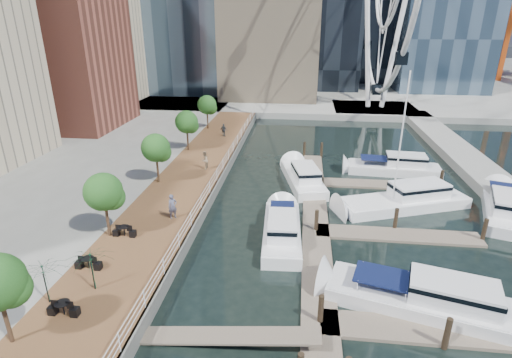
% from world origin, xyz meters
% --- Properties ---
extents(ground, '(520.00, 520.00, 0.00)m').
position_xyz_m(ground, '(0.00, 0.00, 0.00)').
color(ground, black).
rests_on(ground, ground).
extents(boardwalk, '(6.00, 60.00, 1.00)m').
position_xyz_m(boardwalk, '(-9.00, 15.00, 0.50)').
color(boardwalk, brown).
rests_on(boardwalk, ground).
extents(seawall, '(0.25, 60.00, 1.00)m').
position_xyz_m(seawall, '(-6.00, 15.00, 0.50)').
color(seawall, '#595954').
rests_on(seawall, ground).
extents(land_far, '(200.00, 114.00, 1.00)m').
position_xyz_m(land_far, '(0.00, 102.00, 0.50)').
color(land_far, gray).
rests_on(land_far, ground).
extents(breakwater, '(4.00, 60.00, 1.00)m').
position_xyz_m(breakwater, '(20.00, 20.00, 0.50)').
color(breakwater, gray).
rests_on(breakwater, ground).
extents(pier, '(14.00, 12.00, 1.00)m').
position_xyz_m(pier, '(14.00, 52.00, 0.50)').
color(pier, gray).
rests_on(pier, ground).
extents(railing, '(0.10, 60.00, 1.05)m').
position_xyz_m(railing, '(-6.10, 15.00, 1.52)').
color(railing, white).
rests_on(railing, boardwalk).
extents(floating_docks, '(16.00, 34.00, 2.60)m').
position_xyz_m(floating_docks, '(7.97, 9.98, 0.49)').
color(floating_docks, '#6D6051').
rests_on(floating_docks, ground).
extents(midrise_condos, '(19.00, 67.00, 28.00)m').
position_xyz_m(midrise_condos, '(-33.57, 26.82, 13.42)').
color(midrise_condos, '#BCAD8E').
rests_on(midrise_condos, ground).
extents(street_trees, '(2.60, 42.60, 4.60)m').
position_xyz_m(street_trees, '(-11.40, 14.00, 4.29)').
color(street_trees, '#3F2B1C').
rests_on(street_trees, ground).
extents(cafe_tables, '(2.50, 13.70, 0.74)m').
position_xyz_m(cafe_tables, '(-10.40, -2.00, 1.37)').
color(cafe_tables, black).
rests_on(cafe_tables, ground).
extents(yacht_foreground, '(12.01, 6.12, 2.15)m').
position_xyz_m(yacht_foreground, '(8.78, -0.17, 0.00)').
color(yacht_foreground, silver).
rests_on(yacht_foreground, ground).
extents(pedestrian_near, '(0.83, 0.79, 1.91)m').
position_xyz_m(pedestrian_near, '(-7.79, 7.07, 1.95)').
color(pedestrian_near, '#4E5068').
rests_on(pedestrian_near, boardwalk).
extents(pedestrian_mid, '(0.75, 0.93, 1.84)m').
position_xyz_m(pedestrian_mid, '(-7.95, 17.90, 1.92)').
color(pedestrian_mid, gray).
rests_on(pedestrian_mid, boardwalk).
extents(pedestrian_far, '(1.04, 0.67, 1.64)m').
position_xyz_m(pedestrian_far, '(-8.41, 30.29, 1.82)').
color(pedestrian_far, '#363C43').
rests_on(pedestrian_far, boardwalk).
extents(moored_yachts, '(22.52, 35.39, 11.50)m').
position_xyz_m(moored_yachts, '(9.75, 12.25, 0.00)').
color(moored_yachts, white).
rests_on(moored_yachts, ground).
extents(cafe_seating, '(4.80, 11.30, 2.76)m').
position_xyz_m(cafe_seating, '(-10.48, -5.76, 2.27)').
color(cafe_seating, '#0E3613').
rests_on(cafe_seating, ground).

